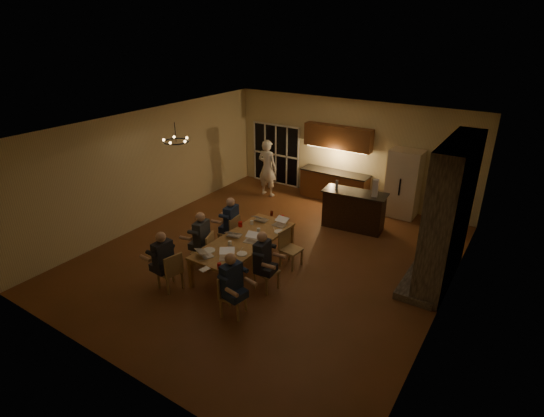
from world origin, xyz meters
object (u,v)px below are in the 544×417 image
(person_right_near, at_px, (232,285))
(person_left_mid, at_px, (202,240))
(chair_left_far, at_px, (229,232))
(plate_left, at_px, (209,250))
(can_cola, at_px, (272,213))
(can_right, at_px, (264,237))
(chair_left_near, at_px, (169,271))
(chair_right_mid, at_px, (266,271))
(mug_mid, at_px, (259,230))
(person_left_far, at_px, (231,223))
(laptop_a, at_px, (206,251))
(laptop_d, at_px, (251,237))
(standing_person, at_px, (267,168))
(bar_bottle, at_px, (337,184))
(redcup_far, at_px, (282,218))
(chair_right_near, at_px, (233,295))
(can_silver, at_px, (228,250))
(laptop_c, at_px, (234,231))
(mug_front, at_px, (230,243))
(person_right_mid, at_px, (262,261))
(redcup_near, at_px, (219,266))
(redcup_mid, at_px, (240,224))
(plate_near, at_px, (242,254))
(chair_right_far, at_px, (291,249))
(bar_island, at_px, (354,210))
(laptop_f, at_px, (279,221))
(refrigerator, at_px, (403,184))
(chair_left_mid, at_px, (202,251))
(bar_blender, at_px, (375,188))
(laptop_e, at_px, (261,216))
(person_left_near, at_px, (164,261))
(dining_table, at_px, (245,253))
(chandelier, at_px, (176,141))
(mug_back, at_px, (252,222))

(person_right_near, xyz_separation_m, person_left_mid, (-1.72, 1.09, 0.00))
(chair_left_far, height_order, plate_left, chair_left_far)
(can_cola, relative_size, can_right, 1.00)
(chair_left_near, relative_size, chair_right_mid, 1.00)
(mug_mid, height_order, plate_left, mug_mid)
(person_left_far, xyz_separation_m, laptop_a, (0.60, -1.62, 0.17))
(chair_left_near, distance_m, laptop_d, 1.92)
(standing_person, bearing_deg, bar_bottle, 166.64)
(chair_left_far, xyz_separation_m, redcup_far, (1.10, 0.80, 0.37))
(chair_right_near, bearing_deg, can_silver, 29.77)
(laptop_c, height_order, redcup_far, laptop_c)
(chair_right_near, height_order, can_right, chair_right_near)
(mug_front, xyz_separation_m, can_silver, (0.19, -0.29, 0.01))
(chair_left_far, bearing_deg, redcup_far, 123.32)
(chair_left_near, xyz_separation_m, person_right_mid, (1.68, 1.07, 0.24))
(redcup_near, bearing_deg, chair_left_near, -166.59)
(redcup_near, distance_m, redcup_mid, 1.94)
(plate_left, bearing_deg, plate_near, 21.54)
(chair_right_far, relative_size, plate_near, 3.88)
(bar_island, relative_size, person_right_near, 1.25)
(laptop_f, distance_m, redcup_mid, 0.96)
(standing_person, relative_size, can_silver, 15.69)
(chair_right_mid, relative_size, person_right_mid, 0.64)
(mug_front, height_order, can_right, can_right)
(laptop_f, distance_m, bar_bottle, 2.34)
(person_left_far, distance_m, can_right, 1.27)
(refrigerator, relative_size, person_left_far, 1.45)
(chair_left_mid, distance_m, bar_blender, 4.77)
(person_right_near, distance_m, laptop_e, 2.82)
(mug_mid, bearing_deg, chair_left_near, -114.03)
(chair_left_mid, height_order, person_left_mid, person_left_mid)
(person_right_near, height_order, mug_mid, person_right_near)
(person_left_near, height_order, redcup_near, person_left_near)
(laptop_d, relative_size, bar_bottle, 1.33)
(chair_right_near, xyz_separation_m, laptop_d, (-0.65, 1.52, 0.42))
(redcup_far, bearing_deg, person_left_near, -109.80)
(laptop_d, height_order, redcup_mid, laptop_d)
(mug_mid, bearing_deg, chair_right_mid, -47.77)
(chair_left_near, relative_size, redcup_near, 7.42)
(bar_island, bearing_deg, dining_table, -116.76)
(chandelier, relative_size, mug_front, 5.99)
(standing_person, bearing_deg, bar_blender, 171.22)
(refrigerator, relative_size, mug_front, 20.00)
(person_left_far, bearing_deg, can_silver, 27.68)
(chair_left_far, distance_m, mug_mid, 1.06)
(bar_island, bearing_deg, laptop_c, -121.25)
(mug_back, xyz_separation_m, plate_left, (-0.02, -1.58, -0.04))
(chandelier, bearing_deg, laptop_d, -1.60)
(person_left_mid, bearing_deg, redcup_mid, 146.72)
(chandelier, bearing_deg, chair_left_mid, -27.17)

